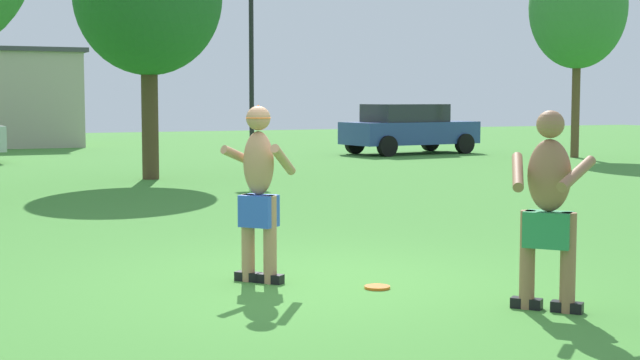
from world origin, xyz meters
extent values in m
plane|color=#428433|center=(0.00, 0.00, 0.00)|extent=(80.00, 80.00, 0.00)
cube|color=black|center=(1.44, -2.05, 0.04)|extent=(0.25, 0.27, 0.09)
cylinder|color=#936647|center=(1.44, -2.05, 0.42)|extent=(0.13, 0.13, 0.84)
cube|color=black|center=(1.23, -1.79, 0.04)|extent=(0.25, 0.27, 0.09)
cylinder|color=#936647|center=(1.23, -1.79, 0.42)|extent=(0.13, 0.13, 0.84)
cube|color=#28844C|center=(1.34, -1.92, 0.69)|extent=(0.43, 0.45, 0.30)
ellipsoid|color=#936647|center=(1.34, -1.92, 1.15)|extent=(0.40, 0.42, 0.61)
cylinder|color=#936647|center=(1.41, -2.17, 1.18)|extent=(0.56, 0.33, 0.27)
cylinder|color=#936647|center=(1.10, -1.80, 1.18)|extent=(0.40, 0.52, 0.30)
sphere|color=#936647|center=(1.34, -1.92, 1.57)|extent=(0.23, 0.23, 0.23)
cube|color=black|center=(-0.52, 0.32, 0.04)|extent=(0.25, 0.27, 0.09)
cylinder|color=tan|center=(-0.52, 0.32, 0.43)|extent=(0.13, 0.13, 0.85)
cube|color=black|center=(-0.37, 0.13, 0.04)|extent=(0.25, 0.27, 0.09)
cylinder|color=tan|center=(-0.37, 0.13, 0.43)|extent=(0.13, 0.13, 0.85)
cube|color=blue|center=(-0.45, 0.23, 0.70)|extent=(0.40, 0.41, 0.31)
ellipsoid|color=tan|center=(-0.45, 0.23, 1.16)|extent=(0.37, 0.38, 0.62)
cylinder|color=tan|center=(-0.51, 0.46, 1.19)|extent=(0.57, 0.32, 0.29)
cylinder|color=tan|center=(-0.23, 0.12, 1.19)|extent=(0.43, 0.50, 0.33)
sphere|color=tan|center=(-0.45, 0.23, 1.60)|extent=(0.24, 0.24, 0.24)
cone|color=orange|center=(-0.45, 0.23, 1.66)|extent=(0.35, 0.35, 0.13)
cylinder|color=orange|center=(0.46, -0.52, 0.01)|extent=(0.24, 0.24, 0.03)
cube|color=#2D478C|center=(11.36, 17.92, 0.67)|extent=(4.48, 2.28, 0.70)
cube|color=#282D33|center=(11.16, 17.90, 1.30)|extent=(2.57, 1.85, 0.56)
cylinder|color=black|center=(12.75, 18.99, 0.32)|extent=(0.66, 0.29, 0.64)
cylinder|color=black|center=(12.95, 17.20, 0.32)|extent=(0.66, 0.29, 0.64)
cylinder|color=black|center=(9.76, 18.64, 0.32)|extent=(0.66, 0.29, 0.64)
cylinder|color=black|center=(9.96, 16.85, 0.32)|extent=(0.66, 0.29, 0.64)
cylinder|color=black|center=(4.65, 14.26, 2.73)|extent=(0.12, 0.12, 5.45)
cylinder|color=brown|center=(14.93, 14.26, 1.59)|extent=(0.24, 0.24, 3.19)
ellipsoid|color=#387F38|center=(14.93, 14.26, 4.46)|extent=(2.86, 2.86, 3.64)
cylinder|color=#4C3823|center=(1.49, 12.11, 1.40)|extent=(0.37, 0.37, 2.79)
camera|label=1|loc=(-3.64, -8.28, 1.80)|focal=52.97mm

